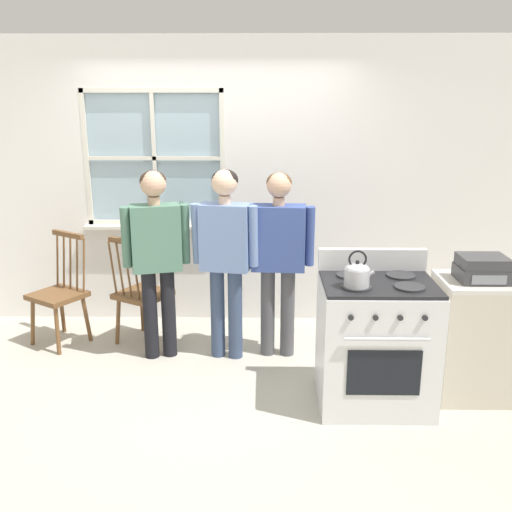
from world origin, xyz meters
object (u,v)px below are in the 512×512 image
object	(u,v)px
stereo	(482,269)
person_elderly_left	(156,247)
person_adult_right	(278,247)
side_counter	(473,338)
stove	(375,342)
chair_near_wall	(59,294)
potted_plant	(181,219)
person_teen_center	(225,246)
chair_by_window	(141,295)
kettle	(357,274)

from	to	relation	value
stereo	person_elderly_left	bearing A→B (deg)	165.48
person_adult_right	stereo	bearing A→B (deg)	-22.34
person_adult_right	side_counter	bearing A→B (deg)	-21.65
stove	side_counter	distance (m)	0.76
stove	chair_near_wall	bearing A→B (deg)	158.83
stove	potted_plant	bearing A→B (deg)	135.55
potted_plant	person_adult_right	bearing A→B (deg)	-40.12
stereo	person_teen_center	bearing A→B (deg)	161.25
chair_by_window	kettle	size ratio (longest dim) A/B	4.05
person_elderly_left	person_adult_right	xyz separation A→B (m)	(1.00, 0.05, -0.01)
stove	potted_plant	distance (m)	2.30
chair_near_wall	stereo	distance (m)	3.53
chair_by_window	side_counter	xyz separation A→B (m)	(2.64, -0.88, -0.01)
person_teen_center	side_counter	size ratio (longest dim) A/B	1.78
potted_plant	side_counter	bearing A→B (deg)	-31.39
side_counter	stereo	bearing A→B (deg)	-90.00
chair_near_wall	stereo	bearing A→B (deg)	17.58
chair_by_window	person_elderly_left	distance (m)	0.62
potted_plant	stereo	size ratio (longest dim) A/B	0.78
person_adult_right	stereo	distance (m)	1.58
side_counter	chair_near_wall	bearing A→B (deg)	165.33
stove	stereo	xyz separation A→B (m)	(0.75, 0.11, 0.51)
chair_near_wall	person_teen_center	bearing A→B (deg)	22.38
chair_by_window	kettle	xyz separation A→B (m)	(1.71, -1.15, 0.57)
person_adult_right	person_teen_center	bearing A→B (deg)	-170.47
person_elderly_left	chair_by_window	bearing A→B (deg)	112.28
chair_near_wall	potted_plant	world-z (taller)	potted_plant
chair_near_wall	stove	bearing A→B (deg)	11.41
chair_by_window	potted_plant	bearing A→B (deg)	-89.12
person_elderly_left	person_teen_center	size ratio (longest dim) A/B	0.99
chair_near_wall	chair_by_window	bearing A→B (deg)	32.64
kettle	potted_plant	size ratio (longest dim) A/B	0.93
potted_plant	chair_by_window	bearing A→B (deg)	-119.29
side_counter	stove	bearing A→B (deg)	-169.82
chair_near_wall	side_counter	distance (m)	3.48
stove	stereo	bearing A→B (deg)	8.63
person_adult_right	stereo	xyz separation A→B (m)	(1.43, -0.68, 0.03)
chair_by_window	person_adult_right	size ratio (longest dim) A/B	0.64
potted_plant	person_teen_center	bearing A→B (deg)	-59.79
chair_by_window	kettle	bearing A→B (deg)	176.34
person_adult_right	chair_near_wall	bearing A→B (deg)	176.60
person_teen_center	kettle	distance (m)	1.28
person_teen_center	person_adult_right	xyz separation A→B (m)	(0.43, 0.05, -0.02)
person_adult_right	side_counter	xyz separation A→B (m)	(1.43, -0.66, -0.51)
potted_plant	person_elderly_left	bearing A→B (deg)	-96.60
person_elderly_left	side_counter	xyz separation A→B (m)	(2.43, -0.61, -0.52)
chair_near_wall	kettle	bearing A→B (deg)	7.45
side_counter	stereo	size ratio (longest dim) A/B	2.65
kettle	potted_plant	bearing A→B (deg)	129.86
chair_by_window	side_counter	bearing A→B (deg)	-168.35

